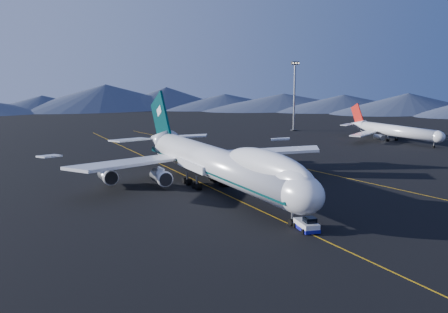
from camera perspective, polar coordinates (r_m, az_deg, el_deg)
name	(u,v)px	position (r m, az deg, el deg)	size (l,w,h in m)	color
ground	(217,190)	(102.64, -0.80, -3.90)	(500.00, 500.00, 0.00)	black
taxiway_line_main	(217,190)	(102.64, -0.80, -3.89)	(0.25, 220.00, 0.01)	#CC900C
taxiway_line_side	(306,169)	(126.51, 9.36, -1.42)	(0.25, 200.00, 0.01)	#CC900C
boeing_747	(217,163)	(101.46, -0.81, -0.70)	(59.62, 72.43, 19.37)	silver
pushback_tug	(306,226)	(78.52, 9.40, -7.82)	(3.63, 5.36, 2.16)	silver
second_jet	(393,131)	(183.90, 18.80, 2.81)	(38.13, 43.08, 12.26)	silver
service_van	(285,161)	(133.65, 7.03, -0.49)	(2.15, 4.67, 1.30)	silver
floodlight_mast	(294,96)	(206.70, 8.05, 6.86)	(3.47, 2.60, 28.07)	black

